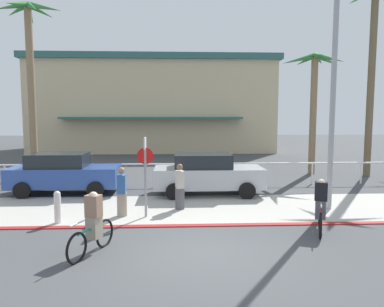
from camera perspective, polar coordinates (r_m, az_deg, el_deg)
The scene contains 17 objects.
ground_plane at distance 18.66m, azimuth -0.92°, elevation -4.05°, with size 80.00×80.00×0.00m, color #424447.
sidewalk_strip at distance 12.99m, azimuth -0.08°, elevation -8.50°, with size 44.00×4.00×0.02m, color #ADAAA0.
curb_paint at distance 11.07m, azimuth 0.42°, elevation -11.07°, with size 44.00×0.24×0.03m, color maroon.
building_backdrop at distance 35.15m, azimuth -5.74°, elevation 7.46°, with size 21.43×10.88×8.26m.
rail_fence at distance 17.05m, azimuth -0.76°, elevation -2.15°, with size 21.35×0.08×1.04m.
stop_sign_bike_lane at distance 11.69m, azimuth -7.24°, elevation -1.85°, with size 0.52×0.56×2.56m.
bollard_1 at distance 11.87m, azimuth -20.10°, elevation -7.76°, with size 0.20×0.20×1.00m.
streetlight_curb at distance 13.23m, azimuth 21.47°, elevation 9.98°, with size 0.24×2.54×7.50m.
palm_tree_2 at distance 20.73m, azimuth -23.83°, elevation 14.26°, with size 3.12×3.52×8.84m.
palm_tree_3 at distance 21.29m, azimuth 18.29°, elevation 10.40°, with size 3.03×3.70×6.60m.
palm_tree_4 at distance 21.87m, azimuth 26.17°, elevation 14.80°, with size 3.53×2.80×9.79m.
car_blue_1 at distance 16.14m, azimuth -19.24°, elevation -2.85°, with size 4.40×2.02×1.69m.
car_silver_2 at distance 15.06m, azimuth 2.37°, elevation -3.13°, with size 4.40×2.02×1.69m.
cyclist_red_0 at distance 11.05m, azimuth 19.27°, elevation -7.80°, with size 0.70×1.72×1.50m.
cyclist_teal_1 at distance 9.15m, azimuth -15.09°, elevation -10.55°, with size 0.76×1.70×1.50m.
pedestrian_0 at distance 12.09m, azimuth -10.81°, elevation -6.19°, with size 0.33×0.41×1.60m.
pedestrian_1 at distance 12.74m, azimuth -1.90°, elevation -5.47°, with size 0.36×0.43×1.59m.
Camera 1 is at (-0.59, -8.36, 3.28)m, focal length 34.45 mm.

